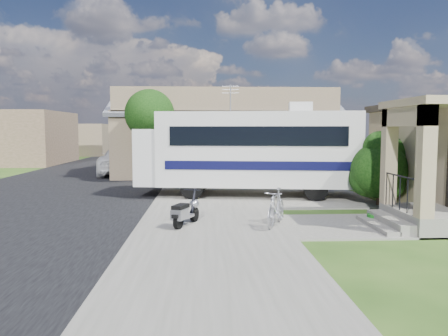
{
  "coord_description": "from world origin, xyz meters",
  "views": [
    {
      "loc": [
        -1.22,
        -12.42,
        2.61
      ],
      "look_at": [
        -0.5,
        2.5,
        1.3
      ],
      "focal_mm": 35.0,
      "sensor_mm": 36.0,
      "label": 1
    }
  ],
  "objects_px": {
    "scooter": "(185,212)",
    "pickup_truck": "(120,162)",
    "motorhome": "(250,149)",
    "shrub": "(380,168)",
    "garden_hose": "(375,219)",
    "bicycle": "(276,209)",
    "van": "(136,154)"
  },
  "relations": [
    {
      "from": "motorhome",
      "to": "shrub",
      "type": "bearing_deg",
      "value": -21.75
    },
    {
      "from": "scooter",
      "to": "van",
      "type": "relative_size",
      "value": 0.23
    },
    {
      "from": "van",
      "to": "pickup_truck",
      "type": "bearing_deg",
      "value": -77.44
    },
    {
      "from": "pickup_truck",
      "to": "van",
      "type": "height_order",
      "value": "van"
    },
    {
      "from": "scooter",
      "to": "bicycle",
      "type": "relative_size",
      "value": 0.83
    },
    {
      "from": "motorhome",
      "to": "van",
      "type": "bearing_deg",
      "value": 121.18
    },
    {
      "from": "motorhome",
      "to": "shrub",
      "type": "height_order",
      "value": "motorhome"
    },
    {
      "from": "motorhome",
      "to": "pickup_truck",
      "type": "distance_m",
      "value": 11.05
    },
    {
      "from": "scooter",
      "to": "van",
      "type": "height_order",
      "value": "van"
    },
    {
      "from": "motorhome",
      "to": "bicycle",
      "type": "bearing_deg",
      "value": -81.19
    },
    {
      "from": "scooter",
      "to": "garden_hose",
      "type": "height_order",
      "value": "scooter"
    },
    {
      "from": "shrub",
      "to": "garden_hose",
      "type": "bearing_deg",
      "value": -114.2
    },
    {
      "from": "bicycle",
      "to": "pickup_truck",
      "type": "xyz_separation_m",
      "value": [
        -6.8,
        14.28,
        0.26
      ]
    },
    {
      "from": "scooter",
      "to": "garden_hose",
      "type": "relative_size",
      "value": 2.97
    },
    {
      "from": "van",
      "to": "garden_hose",
      "type": "bearing_deg",
      "value": -53.11
    },
    {
      "from": "shrub",
      "to": "scooter",
      "type": "relative_size",
      "value": 1.89
    },
    {
      "from": "shrub",
      "to": "pickup_truck",
      "type": "height_order",
      "value": "shrub"
    },
    {
      "from": "shrub",
      "to": "motorhome",
      "type": "bearing_deg",
      "value": 150.65
    },
    {
      "from": "shrub",
      "to": "scooter",
      "type": "distance_m",
      "value": 7.3
    },
    {
      "from": "shrub",
      "to": "bicycle",
      "type": "relative_size",
      "value": 1.57
    },
    {
      "from": "pickup_truck",
      "to": "garden_hose",
      "type": "height_order",
      "value": "pickup_truck"
    },
    {
      "from": "motorhome",
      "to": "van",
      "type": "xyz_separation_m",
      "value": [
        -6.81,
        15.61,
        -0.99
      ]
    },
    {
      "from": "motorhome",
      "to": "pickup_truck",
      "type": "xyz_separation_m",
      "value": [
        -6.68,
        8.73,
        -1.1
      ]
    },
    {
      "from": "shrub",
      "to": "bicycle",
      "type": "height_order",
      "value": "shrub"
    },
    {
      "from": "shrub",
      "to": "scooter",
      "type": "bearing_deg",
      "value": -154.49
    },
    {
      "from": "bicycle",
      "to": "motorhome",
      "type": "bearing_deg",
      "value": 115.17
    },
    {
      "from": "bicycle",
      "to": "garden_hose",
      "type": "relative_size",
      "value": 3.56
    },
    {
      "from": "motorhome",
      "to": "garden_hose",
      "type": "distance_m",
      "value": 6.16
    },
    {
      "from": "bicycle",
      "to": "pickup_truck",
      "type": "relative_size",
      "value": 0.3
    },
    {
      "from": "scooter",
      "to": "pickup_truck",
      "type": "height_order",
      "value": "pickup_truck"
    },
    {
      "from": "pickup_truck",
      "to": "van",
      "type": "xyz_separation_m",
      "value": [
        -0.13,
        6.88,
        0.11
      ]
    },
    {
      "from": "motorhome",
      "to": "garden_hose",
      "type": "xyz_separation_m",
      "value": [
        3.03,
        -5.07,
        -1.74
      ]
    }
  ]
}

